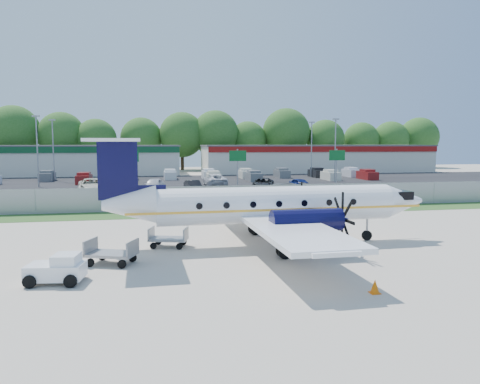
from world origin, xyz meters
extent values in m
plane|color=beige|center=(0.00, 0.00, 0.00)|extent=(170.00, 170.00, 0.00)
cube|color=#2D561E|center=(0.00, 12.00, 0.01)|extent=(170.00, 4.00, 0.02)
cube|color=black|center=(0.00, 19.00, 0.01)|extent=(170.00, 8.00, 0.02)
cube|color=black|center=(0.00, 40.00, 0.01)|extent=(170.00, 32.00, 0.02)
cube|color=gray|center=(0.00, 14.00, 1.00)|extent=(120.00, 0.02, 1.90)
cube|color=gray|center=(0.00, 14.00, 1.98)|extent=(120.00, 0.06, 0.06)
cube|color=gray|center=(0.00, 14.00, 0.05)|extent=(120.00, 0.06, 0.06)
cube|color=silver|center=(-24.00, 62.00, 2.50)|extent=(46.00, 12.00, 5.00)
cube|color=#474749|center=(-24.00, 62.00, 5.12)|extent=(46.40, 12.40, 0.24)
cube|color=#0F4723|center=(-24.00, 55.90, 4.50)|extent=(46.00, 0.20, 1.00)
cube|color=silver|center=(26.00, 62.00, 2.50)|extent=(44.00, 12.00, 5.00)
cube|color=#474749|center=(26.00, 62.00, 5.12)|extent=(44.40, 12.40, 0.24)
cube|color=maroon|center=(26.00, 55.90, 4.50)|extent=(44.00, 0.20, 1.00)
cylinder|color=gray|center=(-8.00, 23.00, 2.50)|extent=(0.14, 0.14, 5.00)
cube|color=#0C5923|center=(-8.00, 22.85, 4.30)|extent=(1.80, 0.08, 1.10)
cylinder|color=gray|center=(3.00, 23.00, 2.50)|extent=(0.14, 0.14, 5.00)
cube|color=#0C5923|center=(3.00, 22.85, 4.30)|extent=(1.80, 0.08, 1.10)
cylinder|color=gray|center=(14.00, 23.00, 2.50)|extent=(0.14, 0.14, 5.00)
cube|color=#0C5923|center=(14.00, 22.85, 4.30)|extent=(1.80, 0.08, 1.10)
cylinder|color=gray|center=(-20.00, 38.00, 4.50)|extent=(0.18, 0.18, 9.00)
cube|color=gray|center=(-20.00, 38.00, 9.00)|extent=(0.90, 0.35, 0.18)
cylinder|color=gray|center=(20.00, 38.00, 4.50)|extent=(0.18, 0.18, 9.00)
cube|color=gray|center=(20.00, 38.00, 9.00)|extent=(0.90, 0.35, 0.18)
cylinder|color=gray|center=(-20.00, 48.00, 4.50)|extent=(0.18, 0.18, 9.00)
cube|color=gray|center=(-20.00, 48.00, 9.00)|extent=(0.90, 0.35, 0.18)
cylinder|color=gray|center=(20.00, 48.00, 4.50)|extent=(0.18, 0.18, 9.00)
cube|color=gray|center=(20.00, 48.00, 9.00)|extent=(0.90, 0.35, 0.18)
cylinder|color=white|center=(0.82, -0.43, 2.26)|extent=(13.16, 2.25, 1.99)
cone|color=white|center=(8.54, -0.28, 2.26)|extent=(2.35, 2.04, 1.99)
cone|color=white|center=(-7.10, -0.59, 2.47)|extent=(2.77, 2.05, 1.99)
cube|color=black|center=(8.33, -0.28, 2.62)|extent=(0.97, 1.38, 0.47)
cube|color=white|center=(0.30, -0.44, 1.68)|extent=(3.73, 18.54, 0.23)
cylinder|color=black|center=(1.51, -3.47, 1.84)|extent=(3.59, 1.23, 1.15)
cylinder|color=black|center=(1.39, 2.62, 1.84)|extent=(3.59, 1.23, 1.15)
cube|color=black|center=(-7.62, -0.60, 4.25)|extent=(2.00, 0.23, 3.04)
cube|color=white|center=(-7.73, -0.60, 5.77)|extent=(2.65, 6.56, 0.15)
cylinder|color=gray|center=(6.28, -0.33, 0.68)|extent=(0.13, 0.13, 1.36)
cylinder|color=black|center=(6.28, -0.33, 0.29)|extent=(0.59, 0.20, 0.59)
cylinder|color=black|center=(0.36, -3.49, 0.34)|extent=(0.68, 0.43, 0.67)
cylinder|color=black|center=(0.24, 2.60, 0.34)|extent=(0.68, 0.43, 0.67)
cube|color=white|center=(-9.82, -5.65, 0.48)|extent=(2.35, 1.61, 0.61)
cube|color=white|center=(-9.39, -5.71, 0.96)|extent=(1.11, 1.26, 0.44)
cube|color=black|center=(-9.00, -5.77, 0.98)|extent=(0.29, 0.97, 0.35)
cylinder|color=black|center=(-10.70, -6.21, 0.26)|extent=(0.55, 0.26, 0.52)
cylinder|color=black|center=(-10.51, -4.86, 0.26)|extent=(0.55, 0.26, 0.52)
cylinder|color=black|center=(-9.14, -6.44, 0.26)|extent=(0.55, 0.26, 0.52)
cylinder|color=black|center=(-8.95, -5.09, 0.26)|extent=(0.55, 0.26, 0.52)
cube|color=gray|center=(-5.09, 0.07, 0.45)|extent=(2.26, 1.69, 0.12)
cube|color=gray|center=(-6.01, 0.32, 0.75)|extent=(0.40, 1.18, 0.60)
cube|color=gray|center=(-4.17, -0.19, 0.75)|extent=(0.40, 1.18, 0.60)
cylinder|color=black|center=(-5.91, -0.28, 0.18)|extent=(0.38, 0.21, 0.36)
cylinder|color=black|center=(-5.62, 0.78, 0.18)|extent=(0.38, 0.21, 0.36)
cylinder|color=black|center=(-4.56, -0.65, 0.18)|extent=(0.38, 0.21, 0.36)
cylinder|color=black|center=(-4.27, 0.41, 0.18)|extent=(0.38, 0.21, 0.36)
cube|color=gray|center=(-7.84, -3.10, 0.50)|extent=(2.53, 2.02, 0.13)
cube|color=gray|center=(-8.82, -2.72, 0.83)|extent=(0.56, 1.27, 0.66)
cube|color=gray|center=(-6.86, -3.47, 0.83)|extent=(0.56, 1.27, 0.66)
cylinder|color=black|center=(-8.77, -3.39, 0.20)|extent=(0.42, 0.27, 0.40)
cylinder|color=black|center=(-8.34, -2.25, 0.20)|extent=(0.42, 0.27, 0.40)
cylinder|color=black|center=(-7.33, -3.94, 0.20)|extent=(0.42, 0.27, 0.40)
cylinder|color=black|center=(-6.90, -2.81, 0.20)|extent=(0.42, 0.27, 0.40)
cone|color=orange|center=(4.51, 0.27, 0.28)|extent=(0.38, 0.38, 0.56)
cube|color=orange|center=(4.51, 0.27, 0.02)|extent=(0.40, 0.40, 0.03)
cone|color=orange|center=(2.22, -9.32, 0.27)|extent=(0.36, 0.36, 0.54)
cube|color=orange|center=(2.22, -9.32, 0.01)|extent=(0.38, 0.38, 0.03)
cone|color=orange|center=(-3.17, 14.99, 0.25)|extent=(0.33, 0.33, 0.50)
cube|color=orange|center=(-3.17, 14.99, 0.01)|extent=(0.35, 0.35, 0.03)
imported|color=#595B5E|center=(6.78, 20.29, 0.00)|extent=(5.68, 2.42, 1.63)
imported|color=silver|center=(26.23, 17.31, 0.00)|extent=(5.54, 2.99, 1.48)
imported|color=beige|center=(-12.57, 29.45, 0.00)|extent=(3.57, 6.27, 1.65)
imported|color=silver|center=(-5.60, 29.13, 0.00)|extent=(2.81, 5.05, 1.62)
imported|color=black|center=(-1.19, 28.14, 0.00)|extent=(2.02, 4.35, 1.38)
imported|color=black|center=(7.31, 29.29, 0.00)|extent=(3.90, 5.70, 1.45)
imported|color=navy|center=(11.81, 28.70, 0.00)|extent=(2.23, 4.23, 1.37)
imported|color=#595B5E|center=(-9.79, 34.19, 0.00)|extent=(2.15, 4.31, 1.41)
imported|color=silver|center=(2.32, 35.35, 0.00)|extent=(2.74, 5.74, 1.58)
camera|label=1|loc=(-5.99, -25.15, 5.63)|focal=35.00mm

